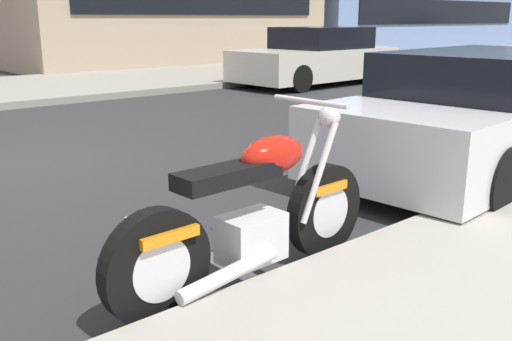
{
  "coord_description": "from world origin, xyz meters",
  "views": [
    {
      "loc": [
        -2.18,
        -6.63,
        1.63
      ],
      "look_at": [
        0.23,
        -3.84,
        0.64
      ],
      "focal_mm": 39.93,
      "sensor_mm": 36.0,
      "label": 1
    }
  ],
  "objects": [
    {
      "name": "parking_stall_stripe",
      "position": [
        0.0,
        -3.58,
        0.0
      ],
      "size": [
        0.12,
        2.2,
        0.01
      ],
      "primitive_type": "cube",
      "color": "silver",
      "rests_on": "ground"
    },
    {
      "name": "parked_car_second_in_row",
      "position": [
        3.72,
        -3.62,
        0.63
      ],
      "size": [
        4.54,
        2.03,
        1.29
      ],
      "rotation": [
        0.0,
        0.0,
        0.07
      ],
      "color": "silver",
      "rests_on": "ground"
    },
    {
      "name": "parked_motorcycle",
      "position": [
        -0.03,
        -4.12,
        0.44
      ],
      "size": [
        2.04,
        0.62,
        1.13
      ],
      "rotation": [
        0.0,
        0.0,
        0.03
      ],
      "color": "black",
      "rests_on": "ground"
    },
    {
      "name": "sidewalk_far_curb",
      "position": [
        12.0,
        6.68,
        0.07
      ],
      "size": [
        120.0,
        5.0,
        0.14
      ],
      "primitive_type": "cube",
      "color": "gray",
      "rests_on": "ground"
    },
    {
      "name": "car_opposite_curb",
      "position": [
        8.47,
        3.36,
        0.66
      ],
      "size": [
        4.53,
        2.05,
        1.41
      ],
      "rotation": [
        0.0,
        0.0,
        3.17
      ],
      "color": "beige",
      "rests_on": "ground"
    },
    {
      "name": "ground_plane",
      "position": [
        0.0,
        0.0,
        0.0
      ],
      "size": [
        260.0,
        260.0,
        0.0
      ],
      "primitive_type": "plane",
      "color": "#28282B"
    }
  ]
}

